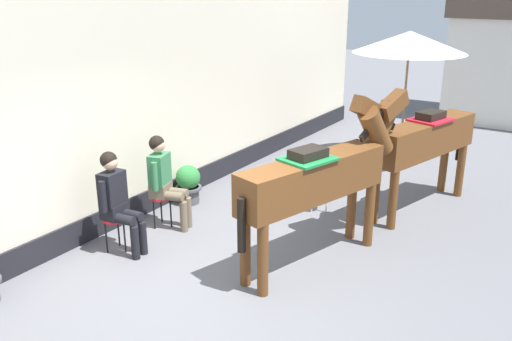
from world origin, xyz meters
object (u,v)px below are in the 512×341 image
Objects in this scene: seated_visitor_near at (117,198)px; cafe_parasol at (410,43)px; spare_stool_white at (319,187)px; saddled_horse_near at (320,177)px; saddled_horse_far at (420,140)px; flower_planter_far at (188,184)px; seated_visitor_far at (164,177)px.

seated_visitor_near is 6.20m from cafe_parasol.
saddled_horse_near is at bearing -63.93° from spare_stool_white.
saddled_horse_far is 1.69m from spare_stool_white.
flower_planter_far is at bearing 100.23° from seated_visitor_near.
spare_stool_white is (1.93, 0.87, 0.07)m from flower_planter_far.
spare_stool_white is at bearing 24.17° from flower_planter_far.
cafe_parasol is at bearing 95.71° from saddled_horse_near.
saddled_horse_far is 3.71m from flower_planter_far.
saddled_horse_near reaches higher than seated_visitor_far.
spare_stool_white is at bearing 47.53° from seated_visitor_far.
saddled_horse_far is at bearing 28.05° from flower_planter_far.
seated_visitor_near is 0.93m from seated_visitor_far.
seated_visitor_far is at bearing -111.76° from cafe_parasol.
saddled_horse_near is 2.38m from saddled_horse_far.
saddled_horse_near is 4.56× the size of flower_planter_far.
spare_stool_white is (1.62, 1.77, -0.38)m from seated_visitor_far.
seated_visitor_far is (-0.01, 0.93, 0.00)m from seated_visitor_near.
seated_visitor_near is at bearing -108.34° from cafe_parasol.
spare_stool_white is (-1.26, -0.84, -0.76)m from saddled_horse_far.
seated_visitor_far is 0.48× the size of saddled_horse_near.
cafe_parasol is (1.88, 5.69, 1.59)m from seated_visitor_near.
seated_visitor_far is 2.17× the size of flower_planter_far.
seated_visitor_near is 1.00× the size of seated_visitor_far.
flower_planter_far is 1.39× the size of spare_stool_white.
cafe_parasol reaches higher than spare_stool_white.
flower_planter_far is 2.12m from spare_stool_white.
flower_planter_far is 0.25× the size of cafe_parasol.
seated_visitor_far is at bearing -173.19° from saddled_horse_near.
seated_visitor_near is at bearing -120.77° from spare_stool_white.
saddled_horse_near is at bearing -13.11° from flower_planter_far.
cafe_parasol reaches higher than flower_planter_far.
flower_planter_far is at bearing -155.83° from spare_stool_white.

